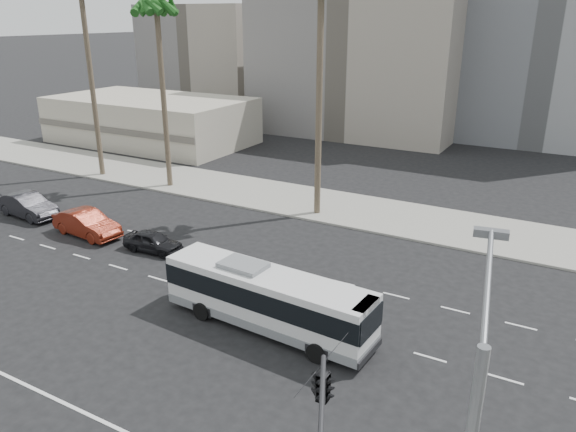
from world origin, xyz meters
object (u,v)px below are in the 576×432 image
Objects in this scene: car_a at (153,242)px; traffic_signal at (322,401)px; city_bus at (267,298)px; car_c at (28,205)px; car_b at (87,224)px; palm_mid at (157,10)px.

traffic_signal is (17.75, -13.33, 4.59)m from car_a.
car_a is (-10.57, 4.02, -0.90)m from city_bus.
car_c is (-11.97, 0.31, 0.20)m from car_a.
car_b is 0.81× the size of traffic_signal.
traffic_signal is at bearing -114.16° from car_b.
traffic_signal reaches higher than city_bus.
car_c is 0.33× the size of palm_mid.
city_bus is at bearing -38.72° from palm_mid.
car_b is 0.99× the size of car_c.
traffic_signal is (7.18, -9.31, 3.69)m from city_bus.
traffic_signal is at bearing -130.67° from car_a.
city_bus reaches higher than car_c.
palm_mid is at bearing 144.99° from city_bus.
traffic_signal reaches higher than car_c.
car_a is 0.73× the size of car_c.
car_a is 22.67m from traffic_signal.
city_bus is 2.75× the size of car_a.
car_c is at bearing 84.74° from car_a.
car_b is at bearing 87.75° from car_a.
palm_mid reaches higher than car_a.
car_c is at bearing -110.43° from palm_mid.
car_b is at bearing -89.41° from car_c.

